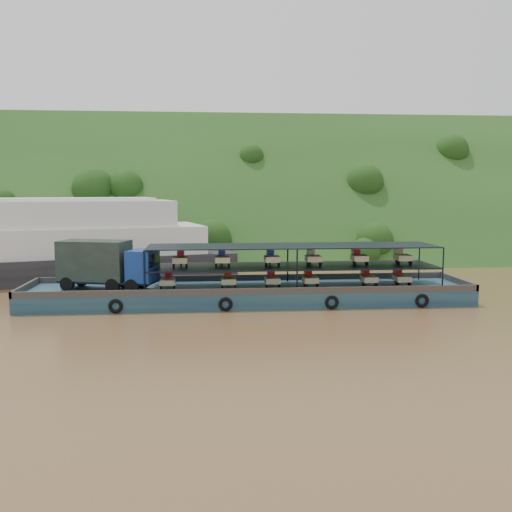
{
  "coord_description": "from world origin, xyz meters",
  "views": [
    {
      "loc": [
        -6.38,
        -46.31,
        9.03
      ],
      "look_at": [
        -2.0,
        3.0,
        3.2
      ],
      "focal_mm": 40.0,
      "sensor_mm": 36.0,
      "label": 1
    }
  ],
  "objects": [
    {
      "name": "hillside",
      "position": [
        0.0,
        36.0,
        0.0
      ],
      "size": [
        140.0,
        39.6,
        39.6
      ],
      "primitive_type": "cube",
      "rotation": [
        0.79,
        0.0,
        0.0
      ],
      "color": "#1D3B15",
      "rests_on": "ground"
    },
    {
      "name": "cargo_barge",
      "position": [
        -4.33,
        -1.34,
        1.27
      ],
      "size": [
        35.0,
        7.18,
        5.04
      ],
      "color": "#132C44",
      "rests_on": "ground"
    },
    {
      "name": "ground",
      "position": [
        0.0,
        0.0,
        0.0
      ],
      "size": [
        160.0,
        160.0,
        0.0
      ],
      "primitive_type": "plane",
      "color": "brown",
      "rests_on": "ground"
    },
    {
      "name": "passenger_ferry",
      "position": [
        -23.83,
        11.78,
        3.53
      ],
      "size": [
        41.47,
        20.35,
        8.15
      ],
      "rotation": [
        0.0,
        0.0,
        0.27
      ],
      "color": "black",
      "rests_on": "ground"
    }
  ]
}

